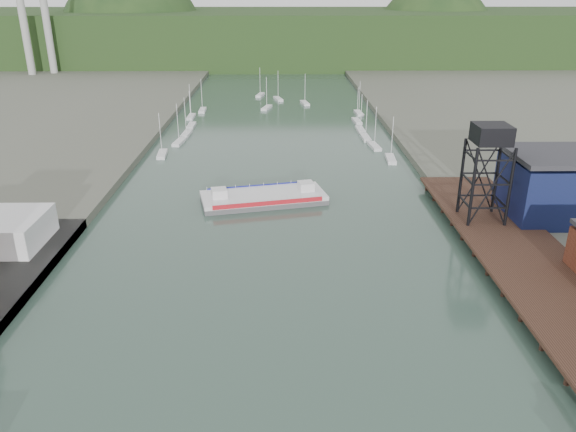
{
  "coord_description": "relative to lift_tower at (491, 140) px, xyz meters",
  "views": [
    {
      "loc": [
        1.35,
        -28.9,
        38.41
      ],
      "look_at": [
        2.53,
        54.89,
        4.0
      ],
      "focal_mm": 35.0,
      "sensor_mm": 36.0,
      "label": 1
    }
  ],
  "objects": [
    {
      "name": "east_pier",
      "position": [
        2.0,
        -13.0,
        -13.75
      ],
      "size": [
        14.0,
        70.0,
        2.45
      ],
      "color": "black",
      "rests_on": "ground"
    },
    {
      "name": "blue_shed",
      "position": [
        15.0,
        2.0,
        -8.59
      ],
      "size": [
        20.5,
        14.5,
        11.3
      ],
      "color": "#0C1836",
      "rests_on": "east_land"
    },
    {
      "name": "chain_ferry",
      "position": [
        -36.93,
        13.8,
        -14.68
      ],
      "size": [
        24.88,
        14.31,
        3.37
      ],
      "rotation": [
        0.0,
        0.0,
        0.22
      ],
      "color": "#505053",
      "rests_on": "ground"
    },
    {
      "name": "smokestacks",
      "position": [
        -141.0,
        174.5,
        14.35
      ],
      "size": [
        11.2,
        8.2,
        60.0
      ],
      "color": "#9F9F9A",
      "rests_on": "ground"
    },
    {
      "name": "lift_tower",
      "position": [
        0.0,
        0.0,
        0.0
      ],
      "size": [
        6.5,
        6.5,
        16.0
      ],
      "color": "black",
      "rests_on": "east_pier"
    },
    {
      "name": "distant_hills",
      "position": [
        -38.98,
        243.35,
        -5.27
      ],
      "size": [
        500.0,
        120.0,
        80.0
      ],
      "color": "#193216",
      "rests_on": "ground"
    },
    {
      "name": "marina_sailboats",
      "position": [
        -34.92,
        80.46,
        -15.3
      ],
      "size": [
        57.71,
        92.65,
        0.9
      ],
      "color": "silver",
      "rests_on": "ground"
    }
  ]
}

